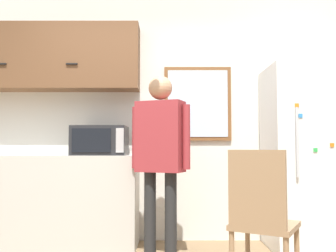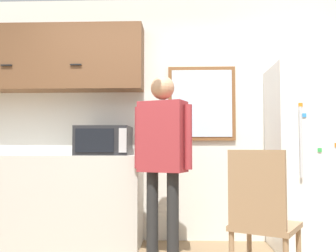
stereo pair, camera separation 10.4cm
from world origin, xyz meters
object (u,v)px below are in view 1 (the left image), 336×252
object	(u,v)px
refrigerator	(308,157)
chair	(263,213)
microwave	(102,141)
person	(162,146)

from	to	relation	value
refrigerator	chair	distance (m)	1.29
microwave	chair	bearing A→B (deg)	-36.78
microwave	person	xyz separation A→B (m)	(0.62, -0.36, -0.06)
person	chair	world-z (taller)	person
microwave	refrigerator	world-z (taller)	refrigerator
person	refrigerator	xyz separation A→B (m)	(1.47, 0.33, -0.11)
refrigerator	microwave	bearing A→B (deg)	179.20
microwave	person	bearing A→B (deg)	-30.11
person	refrigerator	distance (m)	1.51
microwave	chair	size ratio (longest dim) A/B	0.54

